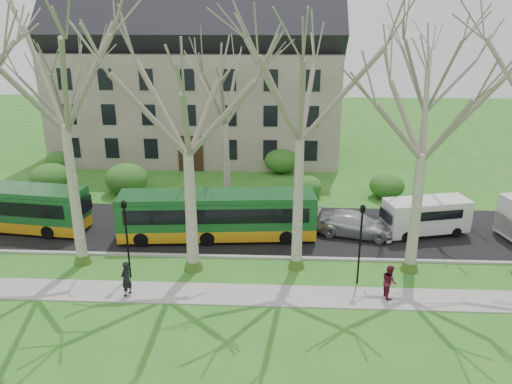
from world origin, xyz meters
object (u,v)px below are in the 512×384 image
sedan (355,224)px  pedestrian_b (389,281)px  bus_follow (217,215)px  pedestrian_a (126,279)px  van_a (426,217)px

sedan → pedestrian_b: bearing=-160.8°
bus_follow → pedestrian_b: (9.25, -6.48, -0.64)m
pedestrian_a → pedestrian_b: (12.94, 0.49, -0.06)m
van_a → pedestrian_a: bearing=-167.5°
bus_follow → sedan: (8.56, 0.80, -0.76)m
pedestrian_a → pedestrian_b: size_ratio=1.07×
sedan → pedestrian_a: bearing=136.1°
bus_follow → pedestrian_b: bus_follow is taller
sedan → van_a: van_a is taller
pedestrian_a → van_a: bearing=138.0°
pedestrian_a → pedestrian_b: pedestrian_a is taller
sedan → pedestrian_a: 14.50m
bus_follow → pedestrian_a: (-3.69, -6.97, -0.58)m
bus_follow → pedestrian_a: bearing=-122.7°
bus_follow → van_a: bearing=0.4°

